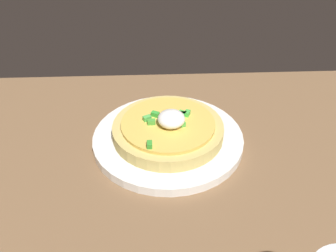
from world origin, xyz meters
The scene contains 3 objects.
dining_table centered at (0.00, 0.00, 1.59)cm, with size 129.40×68.21×3.18cm, color brown.
plate centered at (-6.21, -9.95, 3.95)cm, with size 25.34×25.34×1.53cm, color white.
pizza centered at (-6.24, -9.91, 6.18)cm, with size 18.50×18.50×5.33cm.
Camera 1 is at (-3.91, 41.57, 44.53)cm, focal length 41.33 mm.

